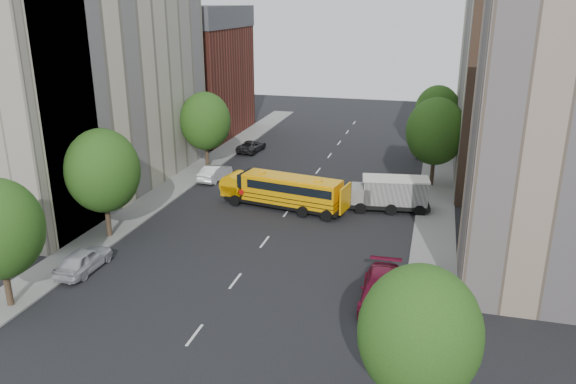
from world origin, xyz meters
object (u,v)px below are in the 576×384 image
at_px(school_bus, 283,190).
at_px(parked_car_5, 421,149).
at_px(street_tree_3, 419,334).
at_px(parked_car_2, 252,146).
at_px(parked_car_3, 382,290).
at_px(street_tree_4, 436,131).
at_px(street_tree_5, 437,111).
at_px(parked_car_1, 215,172).
at_px(street_tree_1, 103,171).
at_px(street_tree_2, 205,121).
at_px(parked_car_0, 84,260).
at_px(safari_truck, 389,193).

relative_size(school_bus, parked_car_5, 2.53).
distance_m(street_tree_3, parked_car_2, 44.31).
bearing_deg(parked_car_3, street_tree_4, 83.21).
xyz_separation_m(street_tree_3, street_tree_5, (-0.00, 44.00, 0.25)).
height_order(street_tree_3, parked_car_1, street_tree_3).
distance_m(street_tree_1, school_bus, 14.12).
bearing_deg(parked_car_1, parked_car_3, 138.73).
bearing_deg(street_tree_2, parked_car_5, 27.87).
bearing_deg(street_tree_1, parked_car_3, -12.21).
xyz_separation_m(school_bus, parked_car_1, (-8.23, 5.70, -0.85)).
distance_m(street_tree_3, parked_car_0, 22.73).
height_order(parked_car_0, parked_car_5, parked_car_0).
height_order(street_tree_1, street_tree_3, street_tree_1).
xyz_separation_m(street_tree_1, parked_car_3, (19.80, -4.28, -4.15)).
xyz_separation_m(street_tree_5, safari_truck, (-3.17, -19.44, -3.24)).
bearing_deg(school_bus, parked_car_3, -44.04).
bearing_deg(parked_car_0, street_tree_4, -131.87).
bearing_deg(street_tree_4, street_tree_2, 180.00).
bearing_deg(parked_car_3, parked_car_5, 87.47).
bearing_deg(street_tree_5, street_tree_3, -90.00).
bearing_deg(school_bus, street_tree_4, 48.77).
distance_m(parked_car_1, parked_car_2, 10.86).
relative_size(street_tree_4, parked_car_2, 1.77).
height_order(street_tree_1, parked_car_0, street_tree_1).
xyz_separation_m(safari_truck, parked_car_2, (-16.63, 14.90, -0.83)).
bearing_deg(street_tree_2, street_tree_3, -55.49).
bearing_deg(parked_car_1, parked_car_2, -84.26).
xyz_separation_m(parked_car_0, parked_car_1, (0.80, 19.74, -0.03)).
bearing_deg(parked_car_5, street_tree_4, -88.15).
xyz_separation_m(street_tree_1, parked_car_5, (20.60, 28.89, -4.28)).
height_order(street_tree_1, street_tree_5, street_tree_1).
bearing_deg(street_tree_1, street_tree_4, 39.29).
distance_m(street_tree_5, parked_car_0, 40.93).
bearing_deg(street_tree_2, school_bus, -41.09).
bearing_deg(parked_car_3, parked_car_0, -178.48).
bearing_deg(parked_car_3, safari_truck, 92.60).
height_order(street_tree_2, parked_car_5, street_tree_2).
relative_size(street_tree_4, street_tree_5, 1.08).
bearing_deg(parked_car_0, street_tree_5, -120.57).
relative_size(street_tree_5, school_bus, 0.73).
distance_m(safari_truck, parked_car_3, 14.89).
distance_m(street_tree_2, parked_car_2, 8.83).
bearing_deg(safari_truck, parked_car_3, -94.14).
bearing_deg(parked_car_3, school_bus, 124.23).
bearing_deg(street_tree_1, street_tree_5, 53.75).
xyz_separation_m(safari_truck, parked_car_1, (-16.63, 4.04, -0.74)).
bearing_deg(safari_truck, parked_car_2, 130.24).
bearing_deg(parked_car_3, parked_car_1, 131.83).
distance_m(parked_car_1, parked_car_3, 25.81).
relative_size(street_tree_4, safari_truck, 1.20).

